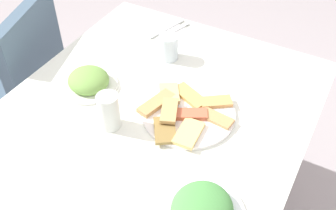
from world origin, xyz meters
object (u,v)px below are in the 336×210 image
Objects in this scene: dining_chair at (21,87)px; drinking_glass at (168,47)px; paper_napkin at (171,31)px; salad_plate_rice at (202,210)px; salad_plate_greens at (89,81)px; soda_can at (109,111)px; spoon at (167,29)px; dining_table at (155,127)px; pide_platter at (186,112)px; fork at (174,31)px.

drinking_glass is (0.21, -0.63, 0.30)m from dining_chair.
drinking_glass is 0.81× the size of paper_napkin.
dining_chair is 1.11m from salad_plate_rice.
soda_can is (-0.12, -0.17, 0.04)m from salad_plate_greens.
salad_plate_greens reaches higher than spoon.
dining_table is 5.54× the size of salad_plate_greens.
spoon is (0.44, -0.06, -0.02)m from salad_plate_greens.
salad_plate_rice is 2.37× the size of drinking_glass.
pide_platter reaches higher than dining_table.
drinking_glass is (0.40, 0.01, -0.01)m from soda_can.
pide_platter is 2.63× the size of soda_can.
paper_napkin reaches higher than dining_table.
spoon is at bearing 11.16° from soda_can.
spoon is (0.43, 0.19, 0.09)m from dining_table.
salad_plate_greens is at bearing 92.07° from dining_table.
soda_can reaches higher than fork.
dining_chair is 2.88× the size of pide_platter.
dining_chair is 0.74m from soda_can.
spoon is at bearing -7.74° from salad_plate_greens.
dining_chair is 4.72× the size of salad_plate_greens.
dining_chair is 9.73× the size of drinking_glass.
spoon reaches higher than paper_napkin.
drinking_glass reaches higher than pide_platter.
soda_can is 0.57m from paper_napkin.
drinking_glass is 0.18m from fork.
soda_can is (-0.19, -0.64, 0.31)m from dining_chair.
salad_plate_greens is (-0.01, 0.25, 0.11)m from dining_table.
dining_chair is 0.55m from salad_plate_greens.
spoon is at bearing 24.21° from dining_table.
pide_platter is 1.64× the size of spoon.
spoon is at bearing 105.98° from fork.
dining_chair reaches higher than dining_table.
dining_table is 5.54× the size of spoon.
dining_chair is 0.71m from paper_napkin.
paper_napkin is at bearing 22.20° from dining_table.
salad_plate_rice is at bearing -115.83° from salad_plate_greens.
soda_can is at bearing -106.21° from dining_chair.
salad_plate_rice is 1.84× the size of soda_can.
soda_can is 0.57m from spoon.
salad_plate_rice is at bearing -146.14° from paper_napkin.
dining_table is 9.28× the size of paper_napkin.
dining_chair is at bearing 71.80° from salad_plate_rice.
drinking_glass reaches higher than salad_plate_greens.
salad_plate_greens is at bearing 55.35° from soda_can.
drinking_glass reaches higher than fork.
salad_plate_rice reaches higher than dining_table.
paper_napkin is at bearing 26.12° from drinking_glass.
drinking_glass is (0.55, 0.40, 0.02)m from salad_plate_rice.
drinking_glass reaches higher than spoon.
pide_platter is 1.64× the size of salad_plate_greens.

